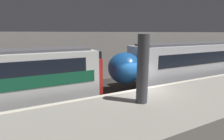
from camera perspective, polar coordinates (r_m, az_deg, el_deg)
The scene contains 5 objects.
ground_plane at distance 11.63m, azimuth 9.18°, elevation -10.94°, with size 120.00×120.00×0.00m, color #282623.
platform at distance 9.77m, azimuth 17.73°, elevation -12.57°, with size 40.00×4.78×1.09m.
station_rear_barrier at distance 16.92m, azimuth -4.41°, elevation 4.49°, with size 50.00×0.15×4.60m.
support_pillar_near at distance 8.62m, azimuth 9.99°, elevation 0.20°, with size 0.57×0.57×3.39m.
train_modern at distance 20.77m, azimuth 30.90°, elevation 3.02°, with size 23.48×2.92×3.64m.
Camera 1 is at (-6.40, -8.60, 4.51)m, focal length 28.00 mm.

